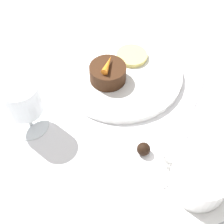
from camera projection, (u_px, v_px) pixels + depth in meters
ground_plane at (116, 80)px, 0.69m from camera, size 3.00×3.00×0.00m
dinner_plate at (120, 72)px, 0.70m from camera, size 0.27×0.27×0.01m
saucer at (195, 186)px, 0.53m from camera, size 0.16×0.16×0.01m
coffee_cup at (199, 178)px, 0.51m from camera, size 0.12×0.10×0.05m
spoon at (175, 169)px, 0.54m from camera, size 0.02×0.12×0.00m
wine_glass at (23, 101)px, 0.56m from camera, size 0.07×0.07×0.11m
fork at (191, 110)px, 0.64m from camera, size 0.06×0.18×0.01m
dessert_cake at (108, 73)px, 0.66m from camera, size 0.08×0.08×0.04m
carrot_garnish at (108, 64)px, 0.64m from camera, size 0.03×0.05×0.01m
pineapple_slice at (132, 56)px, 0.71m from camera, size 0.07×0.07×0.01m
chocolate_truffle at (144, 149)px, 0.57m from camera, size 0.02×0.02×0.02m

